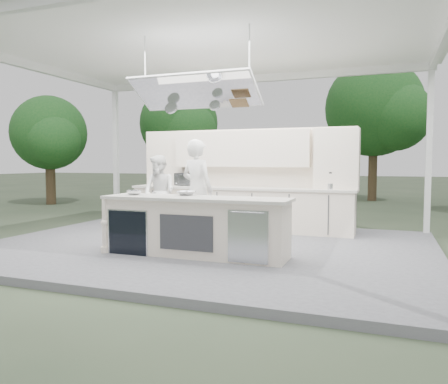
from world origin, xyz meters
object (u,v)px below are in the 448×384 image
at_px(demo_island, 194,226).
at_px(back_counter, 239,208).
at_px(sous_chef, 159,193).
at_px(head_chef, 197,190).

bearing_deg(demo_island, back_counter, 93.63).
distance_m(demo_island, sous_chef, 2.83).
relative_size(demo_island, head_chef, 1.60).
xyz_separation_m(demo_island, head_chef, (-0.51, 1.27, 0.50)).
bearing_deg(head_chef, back_counter, -85.22).
height_order(demo_island, back_counter, same).
xyz_separation_m(back_counter, head_chef, (-0.33, -1.54, 0.49)).
relative_size(head_chef, sous_chef, 1.17).
bearing_deg(back_counter, demo_island, -86.37).
relative_size(demo_island, sous_chef, 1.87).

